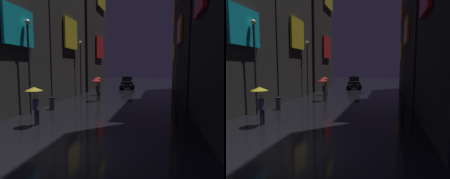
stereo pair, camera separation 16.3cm
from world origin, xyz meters
The scene contains 12 objects.
ground_plane centered at (0.00, 0.00, 0.00)m, with size 120.00×120.00×0.00m, color black.
building_left_mid centered at (-7.49, 13.03, 9.89)m, with size 4.25×8.06×19.78m.
building_left_far centered at (-7.49, 22.32, 9.50)m, with size 4.25×8.62×19.00m.
building_right_far centered at (7.49, 21.87, 7.75)m, with size 4.25×7.74×15.50m.
pedestrian_far_right_red centered at (-2.21, 11.38, 1.67)m, with size 0.90×0.90×2.12m.
pedestrian_midstreet_left_yellow centered at (-2.99, 2.80, 1.67)m, with size 0.90×0.90×2.12m.
pedestrian_foreground_left_red centered at (-3.26, 15.29, 1.67)m, with size 0.90×0.90×2.12m.
bicycle_parked_at_storefront centered at (4.60, 6.30, 0.39)m, with size 0.12×1.82×0.96m.
car_distant centered at (-1.15, 23.32, 0.93)m, with size 2.60×4.30×1.92m.
streetlamp_left_far centered at (-5.00, 14.32, 3.75)m, with size 0.36×0.36×6.08m.
streetlamp_left_near centered at (-5.00, 5.23, 3.87)m, with size 0.36×0.36×6.29m.
trash_bin centered at (-4.30, 6.87, 0.47)m, with size 0.46×0.46×0.93m.
Camera 2 is at (3.59, -6.52, 3.11)m, focal length 32.00 mm.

